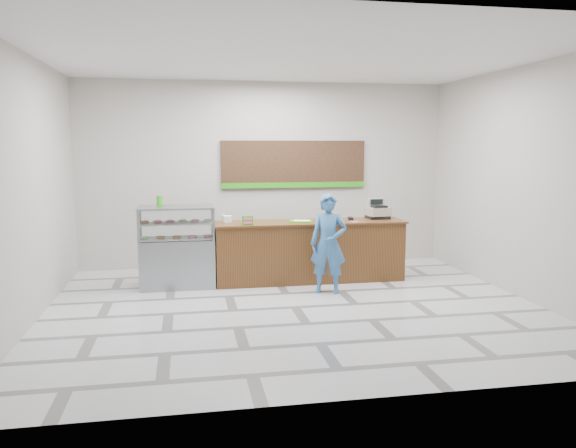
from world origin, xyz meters
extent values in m
plane|color=silver|center=(0.00, 0.00, 0.00)|extent=(7.00, 7.00, 0.00)
plane|color=#B3ADA4|center=(0.00, 3.00, 1.75)|extent=(7.00, 0.00, 7.00)
plane|color=silver|center=(0.00, 0.00, 3.50)|extent=(7.00, 7.00, 0.00)
cube|color=brown|center=(0.55, 1.55, 0.50)|extent=(3.20, 0.70, 1.00)
cube|color=brown|center=(0.55, 1.55, 1.01)|extent=(3.26, 0.76, 0.03)
cube|color=gray|center=(-1.67, 1.55, 0.40)|extent=(1.20, 0.70, 0.80)
cube|color=white|center=(-1.67, 1.55, 1.05)|extent=(1.20, 0.70, 0.50)
cube|color=gray|center=(-1.67, 1.55, 1.31)|extent=(1.22, 0.72, 0.03)
cube|color=silver|center=(-1.67, 1.55, 0.82)|extent=(1.14, 0.64, 0.02)
cube|color=silver|center=(-1.67, 1.55, 1.06)|extent=(1.14, 0.64, 0.02)
torus|color=#9FE68D|center=(-2.17, 1.45, 0.85)|extent=(0.15, 0.15, 0.05)
torus|color=#A25E2D|center=(-1.92, 1.45, 0.85)|extent=(0.15, 0.15, 0.05)
torus|color=#A25E2D|center=(-1.67, 1.45, 0.85)|extent=(0.15, 0.15, 0.05)
torus|color=#DD6684|center=(-1.42, 1.45, 0.85)|extent=(0.15, 0.15, 0.05)
torus|color=#DD6684|center=(-1.17, 1.45, 0.85)|extent=(0.15, 0.15, 0.05)
torus|color=#A25E2D|center=(-2.17, 1.60, 1.09)|extent=(0.15, 0.15, 0.05)
torus|color=#DD6684|center=(-1.97, 1.60, 1.09)|extent=(0.15, 0.15, 0.05)
torus|color=#DD6684|center=(-1.77, 1.60, 1.09)|extent=(0.15, 0.15, 0.05)
torus|color=#9FE68D|center=(-1.57, 1.60, 1.09)|extent=(0.15, 0.15, 0.05)
torus|color=#DD6684|center=(-1.37, 1.60, 1.09)|extent=(0.15, 0.15, 0.05)
torus|color=#9FE68D|center=(-1.17, 1.60, 1.09)|extent=(0.15, 0.15, 0.05)
cube|color=black|center=(0.55, 2.96, 1.95)|extent=(2.80, 0.05, 0.90)
cube|color=#289C15|center=(0.55, 2.93, 1.55)|extent=(2.80, 0.02, 0.10)
cube|color=black|center=(1.81, 1.70, 1.06)|extent=(0.36, 0.36, 0.05)
cube|color=gray|center=(1.81, 1.70, 1.16)|extent=(0.40, 0.42, 0.14)
cube|color=black|center=(1.81, 1.63, 1.25)|extent=(0.27, 0.21, 0.04)
cube|color=gray|center=(1.81, 1.81, 1.30)|extent=(0.32, 0.12, 0.14)
cube|color=black|center=(1.81, 1.76, 1.32)|extent=(0.24, 0.04, 0.09)
cube|color=black|center=(1.29, 1.61, 1.05)|extent=(0.11, 0.19, 0.04)
cube|color=#34B50D|center=(0.39, 1.52, 1.04)|extent=(0.43, 0.36, 0.02)
cube|color=white|center=(0.41, 1.52, 1.05)|extent=(0.31, 0.25, 0.00)
cube|color=white|center=(-0.83, 1.69, 1.08)|extent=(0.13, 0.13, 0.11)
cylinder|color=silver|center=(-0.89, 1.73, 1.09)|extent=(0.08, 0.08, 0.11)
cube|color=#289C15|center=(-0.53, 1.34, 1.10)|extent=(0.17, 0.12, 0.14)
cylinder|color=#DD6684|center=(1.27, 1.34, 1.03)|extent=(0.15, 0.15, 0.00)
cylinder|color=#289C15|center=(-1.94, 1.77, 1.39)|extent=(0.08, 0.08, 0.12)
cylinder|color=#289C15|center=(-1.94, 1.77, 1.41)|extent=(0.10, 0.10, 0.16)
imported|color=#3569A0|center=(0.67, 0.73, 0.78)|extent=(0.67, 0.55, 1.57)
camera|label=1|loc=(-1.51, -7.67, 2.31)|focal=35.00mm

